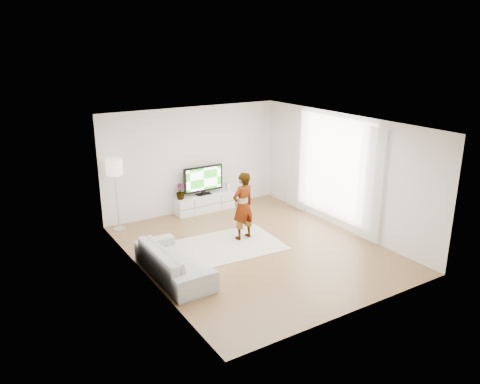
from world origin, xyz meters
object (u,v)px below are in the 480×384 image
media_console (204,203)px  sofa (174,261)px  television (203,179)px  player (243,206)px  floor_lamp (114,170)px  rug (229,245)px

media_console → sofa: size_ratio=0.77×
television → sofa: 3.78m
media_console → player: (-0.11, -2.14, 0.57)m
television → sofa: size_ratio=0.53×
media_console → floor_lamp: (-2.39, -0.06, 1.27)m
television → sofa: (-2.23, -3.00, -0.57)m
television → player: player is taller
rug → player: player is taller
sofa → player: bearing=-69.1°
television → player: bearing=-93.0°
player → floor_lamp: bearing=-50.6°
rug → floor_lamp: floor_lamp is taller
player → floor_lamp: 3.16m
rug → television: bearing=75.7°
media_console → television: (-0.00, 0.03, 0.66)m
rug → player: size_ratio=1.45×
player → floor_lamp: (-2.28, 2.08, 0.69)m
floor_lamp → sofa: bearing=-86.8°
media_console → sofa: sofa is taller
player → television: bearing=-101.3°
rug → sofa: (-1.63, -0.66, 0.31)m
floor_lamp → media_console: bearing=1.6°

